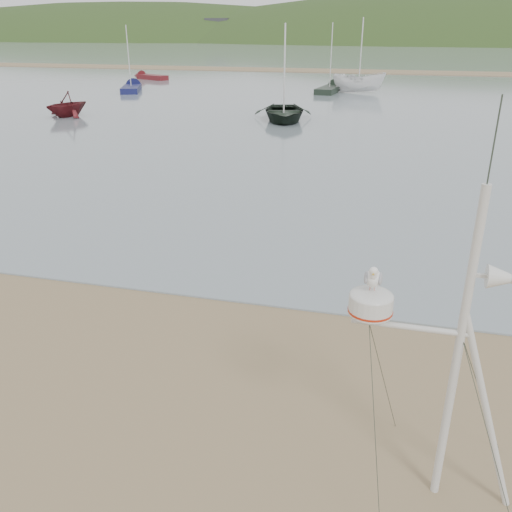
% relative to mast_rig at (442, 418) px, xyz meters
% --- Properties ---
extents(ground, '(560.00, 560.00, 0.00)m').
position_rel_mast_rig_xyz_m(ground, '(-5.13, 0.48, -1.24)').
color(ground, '#7A6446').
rests_on(ground, ground).
extents(water, '(560.00, 256.00, 0.04)m').
position_rel_mast_rig_xyz_m(water, '(-5.13, 132.48, -1.22)').
color(water, slate).
rests_on(water, ground).
extents(sandbar, '(560.00, 7.00, 0.07)m').
position_rel_mast_rig_xyz_m(sandbar, '(-5.13, 70.48, -1.16)').
color(sandbar, '#7A6446').
rests_on(sandbar, water).
extents(hill_ridge, '(620.00, 180.00, 80.00)m').
position_rel_mast_rig_xyz_m(hill_ridge, '(13.39, 235.48, -20.93)').
color(hill_ridge, '#213616').
rests_on(hill_ridge, ground).
extents(far_cottages, '(294.40, 6.30, 8.00)m').
position_rel_mast_rig_xyz_m(far_cottages, '(-2.13, 196.48, 2.76)').
color(far_cottages, beige).
rests_on(far_cottages, ground).
extents(mast_rig, '(2.27, 2.42, 5.12)m').
position_rel_mast_rig_xyz_m(mast_rig, '(0.00, 0.00, 0.00)').
color(mast_rig, silver).
rests_on(mast_rig, ground).
extents(boat_dark, '(3.94, 1.94, 5.31)m').
position_rel_mast_rig_xyz_m(boat_dark, '(-8.02, 28.96, 1.46)').
color(boat_dark, black).
rests_on(boat_dark, water).
extents(boat_red, '(3.12, 2.50, 3.13)m').
position_rel_mast_rig_xyz_m(boat_red, '(-22.41, 27.03, 0.37)').
color(boat_red, '#541317').
rests_on(boat_red, water).
extents(boat_white, '(1.87, 1.82, 4.70)m').
position_rel_mast_rig_xyz_m(boat_white, '(-4.62, 45.76, 1.15)').
color(boat_white, white).
rests_on(boat_white, water).
extents(sailboat_blue_near, '(3.61, 6.34, 6.20)m').
position_rel_mast_rig_xyz_m(sailboat_blue_near, '(-25.58, 43.14, -0.93)').
color(sailboat_blue_near, '#131645').
rests_on(sailboat_blue_near, ground).
extents(sailboat_dark_mid, '(2.37, 6.58, 6.42)m').
position_rel_mast_rig_xyz_m(sailboat_dark_mid, '(-7.01, 47.16, -0.93)').
color(sailboat_dark_mid, black).
rests_on(sailboat_dark_mid, ground).
extents(dinghy_red_far, '(5.34, 3.45, 1.29)m').
position_rel_mast_rig_xyz_m(dinghy_red_far, '(-29.37, 53.96, -0.95)').
color(dinghy_red_far, '#541317').
rests_on(dinghy_red_far, ground).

